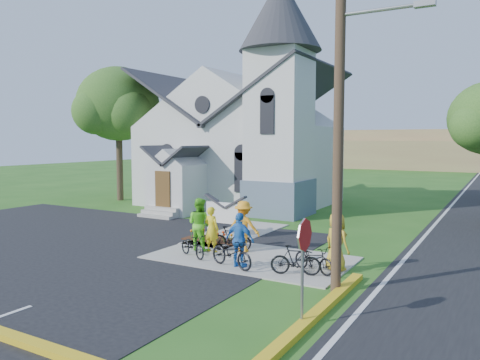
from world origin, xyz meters
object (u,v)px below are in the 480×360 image
Objects in this scene: bike_2 at (232,253)px; cyclist_4 at (337,242)px; bike_4 at (314,259)px; utility_pole at (341,95)px; bike_3 at (296,260)px; bike_0 at (193,246)px; cyclist_1 at (199,224)px; church_sign at (226,213)px; bike_1 at (231,238)px; cyclist_0 at (212,229)px; cyclist_3 at (244,226)px; stop_sign at (304,249)px; cyclist_2 at (240,240)px.

bike_2 is 3.40m from cyclist_4.
cyclist_4 is 1.12× the size of bike_4.
utility_pole reaches higher than bike_3.
bike_0 is 1.23m from cyclist_1.
utility_pole is at bearing 134.57° from cyclist_4.
bike_0 is (-5.66, 1.01, -4.95)m from utility_pole.
church_sign is 2.77m from bike_1.
cyclist_0 is at bearing 160.05° from utility_pole.
cyclist_3 is 3.45m from bike_3.
church_sign is at bearing 131.88° from stop_sign.
church_sign is 5.01m from cyclist_2.
bike_2 is (-0.21, -0.18, -0.41)m from cyclist_2.
bike_3 is at bearing -68.64° from bike_0.
bike_3 is (4.06, -0.24, 0.06)m from bike_0.
cyclist_0 is at bearing 139.89° from stop_sign.
bike_1 is at bearing 43.96° from bike_3.
utility_pole reaches higher than bike_1.
church_sign is 3.84m from bike_0.
cyclist_0 is 0.89× the size of cyclist_3.
utility_pole is 5.27× the size of cyclist_3.
bike_0 is at bearing 114.84° from cyclist_1.
cyclist_0 is 0.85× the size of cyclist_1.
cyclist_2 is (2.52, -1.31, -0.09)m from cyclist_1.
cyclist_2 is at bearing 155.61° from cyclist_1.
cyclist_4 reaches higher than cyclist_0.
cyclist_2 is at bearing -73.52° from bike_0.
utility_pole is 7.40m from bike_1.
cyclist_3 is at bearing -45.15° from church_sign.
cyclist_0 is at bearing 113.38° from bike_1.
bike_2 reaches higher than bike_1.
bike_0 is (-5.73, 3.71, -1.33)m from stop_sign.
stop_sign is 1.25× the size of cyclist_1.
cyclist_0 is at bearing -68.66° from church_sign.
cyclist_4 is (-0.69, 1.93, -4.43)m from utility_pole.
bike_1 is 4.33m from cyclist_4.
church_sign reaches higher than bike_1.
stop_sign is at bearing -172.97° from bike_3.
utility_pole is 4.52m from stop_sign.
bike_4 is (-1.23, 1.35, -4.92)m from utility_pole.
bike_0 is 5.08m from cyclist_4.
utility_pole is 7.39m from cyclist_0.
cyclist_1 is 4.91m from bike_4.
bike_2 is 1.01× the size of cyclist_4.
bike_2 is 1.13× the size of bike_4.
stop_sign is at bearing 145.57° from cyclist_1.
utility_pole is at bearing 171.75° from cyclist_2.
bike_4 is (3.26, -1.26, -0.52)m from cyclist_3.
bike_3 is (-1.60, 0.77, -4.89)m from utility_pole.
cyclist_2 is (-3.61, 3.40, -0.83)m from stop_sign.
cyclist_2 is at bearing 108.90° from cyclist_3.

